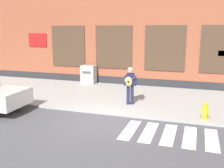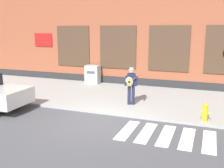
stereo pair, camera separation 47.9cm
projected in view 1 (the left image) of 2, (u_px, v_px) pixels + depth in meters
name	position (u px, v px, depth m)	size (l,w,h in m)	color
ground_plane	(99.00, 122.00, 10.14)	(160.00, 160.00, 0.00)	#4C4C51
sidewalk	(125.00, 97.00, 13.62)	(28.00, 5.80, 0.11)	#9E9E99
building_backdrop	(146.00, 13.00, 17.25)	(28.00, 4.06, 9.10)	brown
crosswalk	(201.00, 138.00, 8.57)	(5.20, 1.90, 0.01)	silver
busker	(130.00, 84.00, 11.90)	(0.77, 0.63, 1.71)	#1E233D
utility_box	(89.00, 74.00, 16.73)	(0.90, 0.63, 1.15)	#ADADA8
fire_hydrant	(205.00, 111.00, 9.98)	(0.38, 0.20, 0.70)	gold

